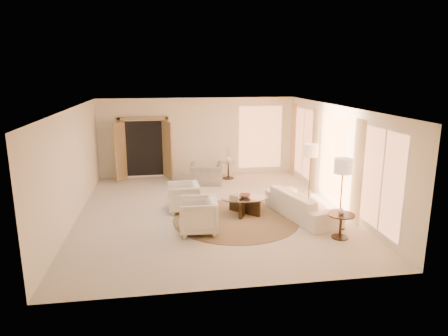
{
  "coord_description": "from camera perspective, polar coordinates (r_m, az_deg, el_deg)",
  "views": [
    {
      "loc": [
        -1.23,
        -10.17,
        3.67
      ],
      "look_at": [
        0.4,
        0.4,
        1.1
      ],
      "focal_mm": 32.0,
      "sensor_mm": 36.0,
      "label": 1
    }
  ],
  "objects": [
    {
      "name": "side_table",
      "position": [
        14.08,
        0.62,
        -0.08
      ],
      "size": [
        0.51,
        0.51,
        0.6
      ],
      "rotation": [
        0.0,
        0.0,
        -0.16
      ],
      "color": "#2D241B",
      "rests_on": "room"
    },
    {
      "name": "coffee_table",
      "position": [
        10.62,
        2.96,
        -5.06
      ],
      "size": [
        1.45,
        1.45,
        0.46
      ],
      "rotation": [
        0.0,
        0.0,
        0.17
      ],
      "color": "black",
      "rests_on": "room"
    },
    {
      "name": "end_vase",
      "position": [
        9.36,
        16.46,
        -5.91
      ],
      "size": [
        0.17,
        0.17,
        0.16
      ],
      "primitive_type": "imported",
      "rotation": [
        0.0,
        0.0,
        0.16
      ],
      "color": "white",
      "rests_on": "end_table"
    },
    {
      "name": "side_vase",
      "position": [
        14.01,
        0.62,
        1.3
      ],
      "size": [
        0.28,
        0.28,
        0.23
      ],
      "primitive_type": "imported",
      "rotation": [
        0.0,
        0.0,
        -0.38
      ],
      "color": "white",
      "rests_on": "side_table"
    },
    {
      "name": "sofa",
      "position": [
        10.57,
        11.08,
        -5.11
      ],
      "size": [
        1.46,
        2.47,
        0.68
      ],
      "primitive_type": "imported",
      "rotation": [
        0.0,
        0.0,
        1.83
      ],
      "color": "white",
      "rests_on": "room"
    },
    {
      "name": "floor_lamp_near",
      "position": [
        11.58,
        12.32,
        2.1
      ],
      "size": [
        0.41,
        0.41,
        1.69
      ],
      "rotation": [
        0.0,
        0.0,
        0.14
      ],
      "color": "#2D241B",
      "rests_on": "room"
    },
    {
      "name": "window_back_corner",
      "position": [
        14.74,
        5.22,
        4.4
      ],
      "size": [
        1.7,
        0.1,
        2.4
      ],
      "primitive_type": null,
      "color": "#FF9F66",
      "rests_on": "room"
    },
    {
      "name": "armchair_right",
      "position": [
        9.4,
        -3.75,
        -6.56
      ],
      "size": [
        0.85,
        0.91,
        0.89
      ],
      "primitive_type": "imported",
      "rotation": [
        0.0,
        0.0,
        -1.62
      ],
      "color": "white",
      "rests_on": "room"
    },
    {
      "name": "french_doors",
      "position": [
        14.24,
        -11.32,
        2.71
      ],
      "size": [
        1.95,
        0.66,
        2.16
      ],
      "color": "tan",
      "rests_on": "room"
    },
    {
      "name": "armchair_left",
      "position": [
        10.86,
        -5.83,
        -3.96
      ],
      "size": [
        0.79,
        0.84,
        0.84
      ],
      "primitive_type": "imported",
      "rotation": [
        0.0,
        0.0,
        -1.54
      ],
      "color": "white",
      "rests_on": "room"
    },
    {
      "name": "bowl",
      "position": [
        10.55,
        2.98,
        -3.99
      ],
      "size": [
        0.39,
        0.39,
        0.08
      ],
      "primitive_type": "imported",
      "rotation": [
        0.0,
        0.0,
        -0.35
      ],
      "color": "brown",
      "rests_on": "coffee_table"
    },
    {
      "name": "room",
      "position": [
        10.49,
        -1.83,
        1.0
      ],
      "size": [
        7.04,
        8.04,
        2.83
      ],
      "color": "beige",
      "rests_on": "ground"
    },
    {
      "name": "end_table",
      "position": [
        9.45,
        16.36,
        -7.37
      ],
      "size": [
        0.6,
        0.6,
        0.57
      ],
      "rotation": [
        0.0,
        0.0,
        0.22
      ],
      "color": "black",
      "rests_on": "room"
    },
    {
      "name": "windows_right",
      "position": [
        11.52,
        15.41,
        1.4
      ],
      "size": [
        0.1,
        6.4,
        2.4
      ],
      "primitive_type": null,
      "color": "#FF9F66",
      "rests_on": "room"
    },
    {
      "name": "area_rug",
      "position": [
        10.31,
        1.72,
        -7.32
      ],
      "size": [
        3.36,
        3.36,
        0.01
      ],
      "primitive_type": "cylinder",
      "rotation": [
        0.0,
        0.0,
        -0.04
      ],
      "color": "#493621",
      "rests_on": "room"
    },
    {
      "name": "accent_chair",
      "position": [
        13.36,
        -2.52,
        -0.38
      ],
      "size": [
        1.14,
        0.82,
        0.93
      ],
      "primitive_type": "imported",
      "rotation": [
        0.0,
        0.0,
        3.02
      ],
      "color": "gray",
      "rests_on": "room"
    },
    {
      "name": "floor_lamp_far",
      "position": [
        9.72,
        16.64,
        -0.18
      ],
      "size": [
        0.42,
        0.42,
        1.72
      ],
      "rotation": [
        0.0,
        0.0,
        -0.16
      ],
      "color": "#2D241B",
      "rests_on": "room"
    },
    {
      "name": "curtains_right",
      "position": [
        12.32,
        13.5,
        2.04
      ],
      "size": [
        0.06,
        5.2,
        2.6
      ],
      "primitive_type": null,
      "color": "#C9B785",
      "rests_on": "room"
    }
  ]
}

